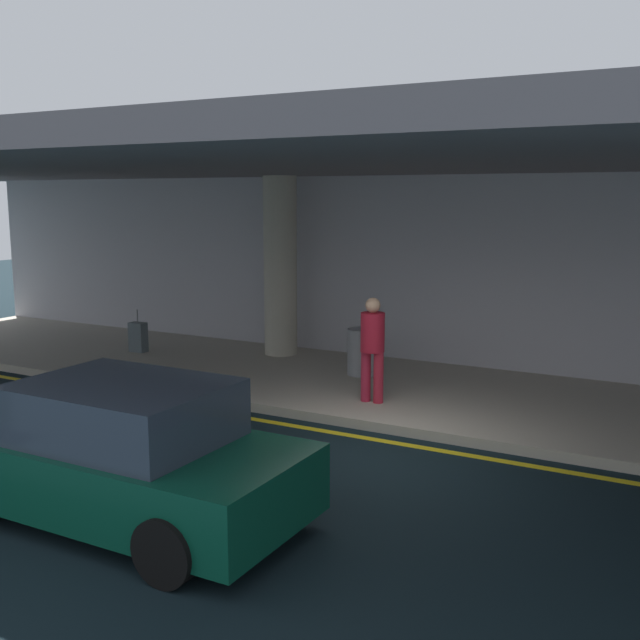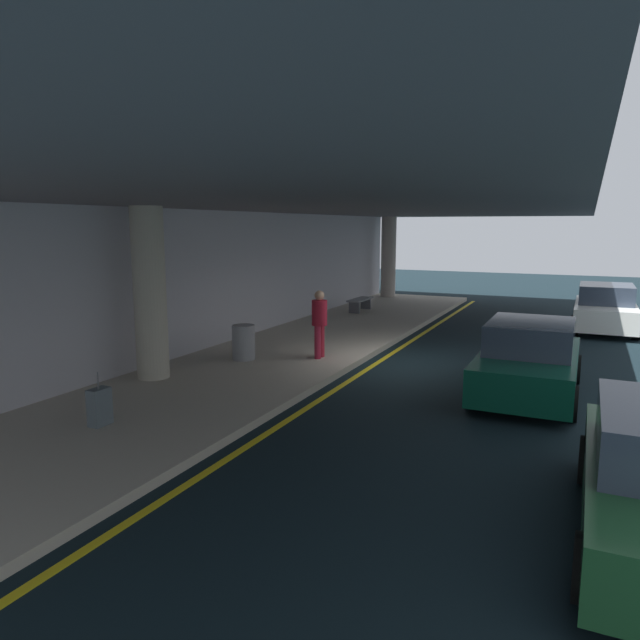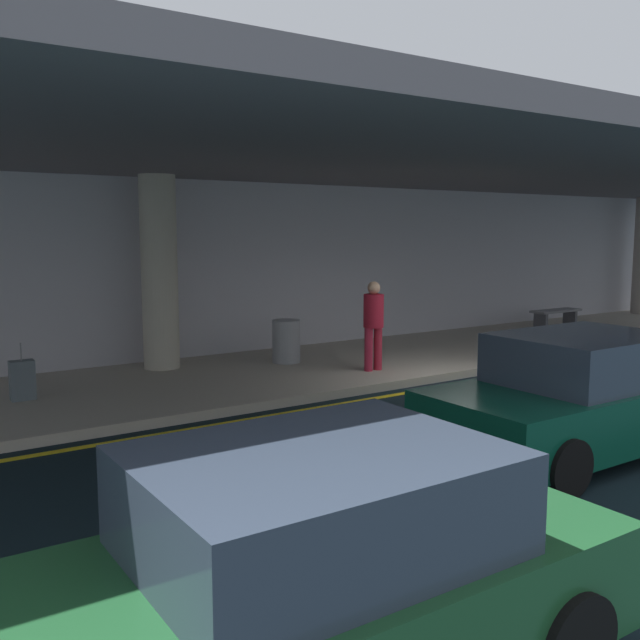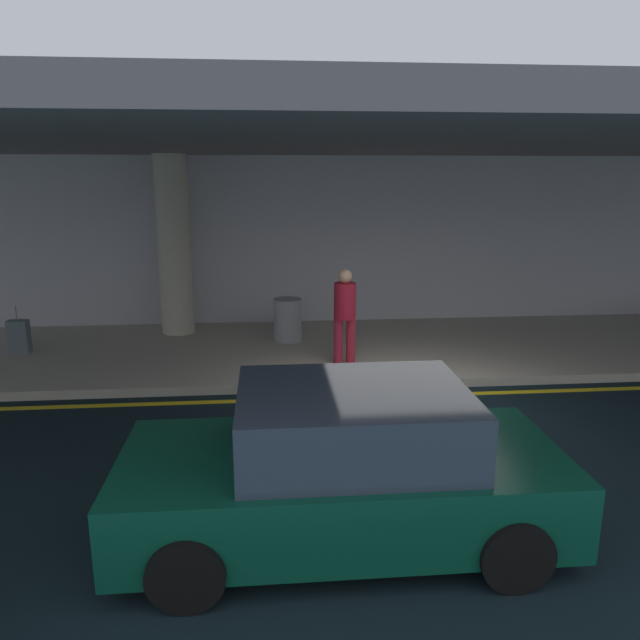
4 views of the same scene
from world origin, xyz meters
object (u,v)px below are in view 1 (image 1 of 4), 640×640
Objects in this scene: car_dark_green at (120,455)px; support_column_far_left at (280,266)px; traveler_with_luggage at (372,343)px; suitcase_upright_primary at (138,337)px; trash_bin_steel at (362,352)px.

support_column_far_left is at bearing -69.06° from car_dark_green.
support_column_far_left is at bearing 99.02° from traveler_with_luggage.
traveler_with_luggage is (0.64, 4.96, 0.40)m from car_dark_green.
suitcase_upright_primary is at bearing 125.18° from traveler_with_luggage.
support_column_far_left is 3.39m from suitcase_upright_primary.
car_dark_green is at bearing -140.82° from traveler_with_luggage.
trash_bin_steel is at bearing -85.58° from car_dark_green.
car_dark_green is at bearing -70.93° from support_column_far_left.
car_dark_green is 6.58m from trash_bin_steel.
car_dark_green is 2.44× the size of traveler_with_luggage.
suitcase_upright_primary is (-5.32, 6.16, -0.25)m from car_dark_green.
support_column_far_left is 4.06× the size of suitcase_upright_primary.
suitcase_upright_primary is at bearing -155.30° from support_column_far_left.
traveler_with_luggage is 1.98× the size of trash_bin_steel.
suitcase_upright_primary is (-2.75, -1.27, -1.51)m from support_column_far_left.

